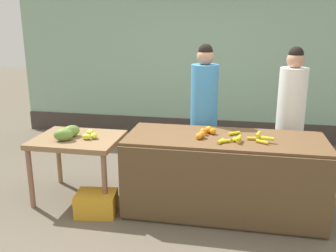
# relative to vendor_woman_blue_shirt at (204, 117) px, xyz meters

# --- Properties ---
(ground_plane) EXTENTS (24.00, 24.00, 0.00)m
(ground_plane) POSITION_rel_vendor_woman_blue_shirt_xyz_m (-0.12, -0.67, -0.93)
(ground_plane) COLOR #665B4C
(market_wall_back) EXTENTS (7.05, 0.23, 2.86)m
(market_wall_back) POSITION_rel_vendor_woman_blue_shirt_xyz_m (-0.12, 2.12, 0.47)
(market_wall_back) COLOR #8CB299
(market_wall_back) RESTS_ON ground
(fruit_stall_counter) EXTENTS (2.17, 0.86, 0.88)m
(fruit_stall_counter) POSITION_rel_vendor_woman_blue_shirt_xyz_m (0.30, -0.68, -0.49)
(fruit_stall_counter) COLOR brown
(fruit_stall_counter) RESTS_ON ground
(side_table_wooden) EXTENTS (1.00, 0.80, 0.78)m
(side_table_wooden) POSITION_rel_vendor_woman_blue_shirt_xyz_m (-1.43, -0.67, -0.25)
(side_table_wooden) COLOR olive
(side_table_wooden) RESTS_ON ground
(banana_bunch_pile) EXTENTS (0.58, 0.44, 0.07)m
(banana_bunch_pile) POSITION_rel_vendor_woman_blue_shirt_xyz_m (0.49, -0.76, -0.02)
(banana_bunch_pile) COLOR yellow
(banana_bunch_pile) RESTS_ON fruit_stall_counter
(orange_pile) EXTENTS (0.20, 0.32, 0.08)m
(orange_pile) POSITION_rel_vendor_woman_blue_shirt_xyz_m (0.08, -0.65, -0.01)
(orange_pile) COLOR orange
(orange_pile) RESTS_ON fruit_stall_counter
(mango_papaya_pile) EXTENTS (0.51, 0.41, 0.14)m
(mango_papaya_pile) POSITION_rel_vendor_woman_blue_shirt_xyz_m (-1.49, -0.71, -0.09)
(mango_papaya_pile) COLOR #D4D73C
(mango_papaya_pile) RESTS_ON side_table_wooden
(vendor_woman_blue_shirt) EXTENTS (0.34, 0.34, 1.84)m
(vendor_woman_blue_shirt) POSITION_rel_vendor_woman_blue_shirt_xyz_m (0.00, 0.00, 0.00)
(vendor_woman_blue_shirt) COLOR #33333D
(vendor_woman_blue_shirt) RESTS_ON ground
(vendor_woman_white_shirt) EXTENTS (0.34, 0.34, 1.81)m
(vendor_woman_white_shirt) POSITION_rel_vendor_woman_blue_shirt_xyz_m (1.07, 0.10, -0.01)
(vendor_woman_white_shirt) COLOR #33333D
(vendor_woman_white_shirt) RESTS_ON ground
(produce_crate) EXTENTS (0.48, 0.37, 0.26)m
(produce_crate) POSITION_rel_vendor_woman_blue_shirt_xyz_m (-1.08, -1.03, -0.80)
(produce_crate) COLOR gold
(produce_crate) RESTS_ON ground
(produce_sack) EXTENTS (0.43, 0.39, 0.56)m
(produce_sack) POSITION_rel_vendor_woman_blue_shirt_xyz_m (-0.68, 0.00, -0.65)
(produce_sack) COLOR tan
(produce_sack) RESTS_ON ground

